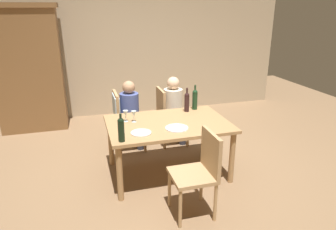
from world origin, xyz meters
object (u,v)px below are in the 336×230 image
wine_bottle_dark_red (195,99)px  chair_near (200,168)px  person_woman_host (131,110)px  wine_bottle_short_olive (121,129)px  wine_glass_centre (126,114)px  chair_far_right (168,113)px  armoire_cabinet (29,69)px  chair_far_left (122,113)px  dinner_plate_host (177,128)px  wine_bottle_tall_green (187,101)px  dinner_plate_guest_left (141,133)px  person_man_bearded (175,106)px  wine_glass_near_left (134,114)px  dining_table (168,128)px

wine_bottle_dark_red → chair_near: bearing=-108.2°
person_woman_host → wine_bottle_short_olive: 1.38m
wine_glass_centre → person_woman_host: bearing=75.2°
person_woman_host → wine_glass_centre: size_ratio=7.27×
wine_bottle_short_olive → wine_glass_centre: (0.14, 0.60, -0.04)m
chair_near → wine_bottle_short_olive: wine_bottle_short_olive is taller
chair_far_right → chair_near: bearing=-5.4°
chair_near → wine_bottle_dark_red: 1.42m
chair_near → person_woman_host: size_ratio=0.85×
armoire_cabinet → person_woman_host: bearing=-41.5°
wine_bottle_dark_red → armoire_cabinet: bearing=142.1°
person_woman_host → wine_bottle_dark_red: person_woman_host is taller
person_woman_host → chair_far_left: bearing=-90.0°
dinner_plate_host → wine_bottle_tall_green: bearing=60.3°
chair_near → dinner_plate_guest_left: (-0.49, 0.64, 0.20)m
person_man_bearded → wine_bottle_tall_green: bearing=0.4°
person_woman_host → wine_bottle_dark_red: bearing=59.6°
armoire_cabinet → chair_far_left: bearing=-44.4°
wine_bottle_dark_red → dinner_plate_guest_left: (-0.92, -0.67, -0.15)m
armoire_cabinet → person_man_bearded: bearing=-31.5°
wine_glass_centre → person_man_bearded: bearing=39.2°
chair_far_right → wine_glass_near_left: bearing=-41.3°
person_woman_host → wine_glass_centre: person_woman_host is taller
dining_table → person_woman_host: size_ratio=1.42×
wine_glass_near_left → chair_far_left: bearing=94.2°
wine_bottle_dark_red → dinner_plate_guest_left: size_ratio=1.47×
chair_far_right → chair_near: size_ratio=1.00×
dining_table → dinner_plate_guest_left: size_ratio=6.34×
armoire_cabinet → chair_far_right: bearing=-32.8°
chair_near → wine_glass_centre: bearing=28.9°
chair_near → person_woman_host: bearing=12.7°
person_man_bearded → dinner_plate_guest_left: size_ratio=4.55×
chair_far_left → wine_bottle_tall_green: bearing=56.8°
armoire_cabinet → dinner_plate_host: size_ratio=7.79×
dining_table → chair_far_right: size_ratio=1.67×
wine_glass_near_left → dinner_plate_host: bearing=-38.9°
person_woman_host → wine_bottle_tall_green: (0.70, -0.55, 0.24)m
wine_bottle_dark_red → wine_glass_centre: (-1.03, -0.23, -0.05)m
wine_glass_near_left → dinner_plate_guest_left: bearing=-88.4°
wine_bottle_dark_red → dinner_plate_guest_left: 1.15m
armoire_cabinet → chair_far_left: (1.40, -1.37, -0.50)m
dinner_plate_guest_left → person_woman_host: bearing=86.0°
armoire_cabinet → wine_bottle_short_olive: bearing=-65.6°
dinner_plate_guest_left → dinner_plate_host: bearing=3.4°
dinner_plate_host → wine_glass_near_left: bearing=141.1°
chair_far_left → wine_glass_near_left: bearing=4.2°
armoire_cabinet → wine_glass_centre: (1.36, -2.09, -0.27)m
dining_table → chair_far_right: 0.94m
chair_far_right → dinner_plate_host: 1.17m
wine_glass_near_left → wine_bottle_tall_green: bearing=15.2°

